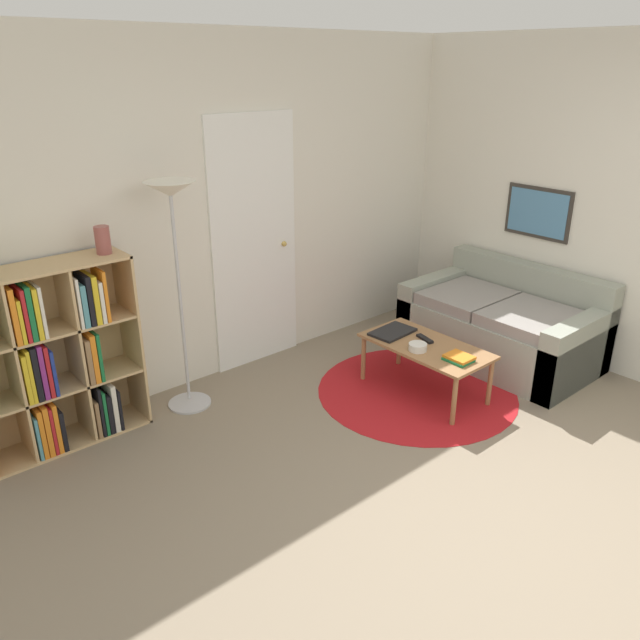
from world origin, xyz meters
name	(u,v)px	position (x,y,z in m)	size (l,w,h in m)	color
ground_plane	(526,546)	(0.00, 0.00, 0.00)	(14.00, 14.00, 0.00)	gray
wall_back	(225,214)	(0.01, 2.80, 1.29)	(7.59, 0.11, 2.60)	silver
wall_right	(554,201)	(2.32, 1.39, 1.30)	(0.08, 5.77, 2.60)	silver
rug	(417,391)	(0.83, 1.49, 0.00)	(1.53, 1.53, 0.01)	#B2191E
bookshelf	(39,365)	(-1.56, 2.58, 0.60)	(1.18, 0.34, 1.23)	tan
floor_lamp	(173,222)	(-0.60, 2.47, 1.38)	(0.34, 0.34, 1.65)	#B7B7BC
couch	(504,326)	(1.88, 1.44, 0.28)	(0.92, 1.54, 0.76)	gray
coffee_table	(426,350)	(0.86, 1.46, 0.36)	(0.50, 0.98, 0.40)	#996B42
laptop	(392,332)	(0.83, 1.77, 0.41)	(0.37, 0.25, 0.02)	black
bowl	(418,347)	(0.74, 1.43, 0.43)	(0.14, 0.14, 0.05)	silver
book_stack_on_table	(459,358)	(0.83, 1.13, 0.42)	(0.17, 0.19, 0.04)	#196B38
remote	(425,339)	(0.92, 1.52, 0.41)	(0.08, 0.17, 0.02)	black
vase_on_shelf	(103,240)	(-1.05, 2.58, 1.32)	(0.10, 0.10, 0.18)	#934C47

